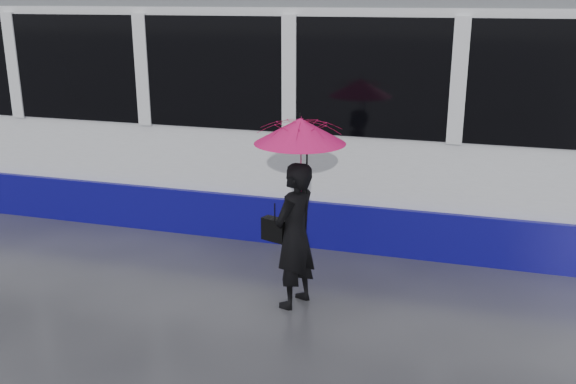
% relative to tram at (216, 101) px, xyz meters
% --- Properties ---
extents(ground, '(90.00, 90.00, 0.00)m').
position_rel_tram_xyz_m(ground, '(1.36, -2.50, -1.64)').
color(ground, '#2E2E34').
rests_on(ground, ground).
extents(rails, '(34.00, 1.51, 0.02)m').
position_rel_tram_xyz_m(rails, '(1.36, -0.00, -1.63)').
color(rails, '#3F3D38').
rests_on(rails, ground).
extents(tram, '(26.00, 2.56, 3.35)m').
position_rel_tram_xyz_m(tram, '(0.00, 0.00, 0.00)').
color(tram, white).
rests_on(tram, ground).
extents(woman, '(0.54, 0.66, 1.55)m').
position_rel_tram_xyz_m(woman, '(2.04, -2.85, -0.86)').
color(woman, black).
rests_on(woman, ground).
extents(umbrella, '(1.16, 1.16, 1.04)m').
position_rel_tram_xyz_m(umbrella, '(2.09, -2.85, 0.06)').
color(umbrella, '#F41477').
rests_on(umbrella, ground).
extents(handbag, '(0.30, 0.20, 0.42)m').
position_rel_tram_xyz_m(handbag, '(1.82, -2.83, -0.83)').
color(handbag, black).
rests_on(handbag, ground).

